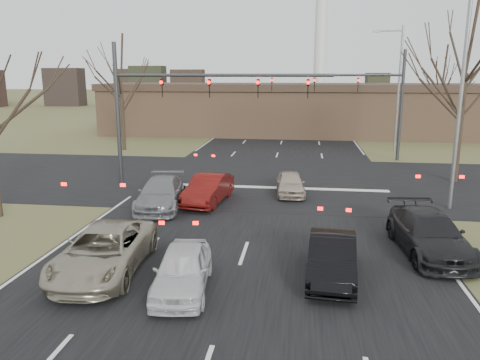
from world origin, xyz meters
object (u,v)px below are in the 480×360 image
object	(u,v)px
car_silver_suv	(104,251)
streetlight_right_near	(457,89)
mast_arm_far	(362,92)
car_white_sedan	(182,269)
car_charcoal_sedan	(429,234)
building	(304,109)
car_silver_ahead	(290,183)
car_grey_ahead	(161,193)
mast_arm_near	(173,96)
car_black_hatch	(332,258)
streetlight_right_far	(397,83)
car_red_ahead	(208,189)

from	to	relation	value
car_silver_suv	streetlight_right_near	bearing A→B (deg)	31.36
mast_arm_far	car_white_sedan	world-z (taller)	mast_arm_far
car_charcoal_sedan	building	bearing A→B (deg)	92.29
car_charcoal_sedan	car_silver_ahead	world-z (taller)	car_charcoal_sedan
car_grey_ahead	mast_arm_near	bearing A→B (deg)	89.52
streetlight_right_near	car_grey_ahead	distance (m)	14.45
car_white_sedan	car_black_hatch	distance (m)	4.64
streetlight_right_far	car_charcoal_sedan	bearing A→B (deg)	-96.97
streetlight_right_near	car_grey_ahead	bearing A→B (deg)	-173.03
mast_arm_near	streetlight_right_far	bearing A→B (deg)	43.89
mast_arm_far	car_silver_ahead	distance (m)	13.07
mast_arm_near	car_black_hatch	xyz separation A→B (m)	(8.21, -11.65, -4.40)
mast_arm_far	car_silver_ahead	bearing A→B (deg)	-112.96
mast_arm_near	car_white_sedan	xyz separation A→B (m)	(3.80, -13.11, -4.42)
car_grey_ahead	car_silver_ahead	size ratio (longest dim) A/B	1.35
car_silver_ahead	car_black_hatch	bearing A→B (deg)	-85.84
building	mast_arm_near	world-z (taller)	mast_arm_near
car_white_sedan	car_black_hatch	xyz separation A→B (m)	(4.40, 1.47, 0.02)
streetlight_right_far	car_white_sedan	distance (m)	29.58
car_red_ahead	car_silver_ahead	bearing A→B (deg)	36.51
mast_arm_near	mast_arm_far	xyz separation A→B (m)	(11.41, 10.00, -0.06)
car_silver_suv	car_white_sedan	bearing A→B (deg)	-22.06
car_white_sedan	car_black_hatch	world-z (taller)	car_black_hatch
car_black_hatch	mast_arm_near	bearing A→B (deg)	128.73
car_charcoal_sedan	car_red_ahead	world-z (taller)	car_charcoal_sedan
mast_arm_far	car_red_ahead	distance (m)	16.71
building	streetlight_right_near	distance (m)	28.97
car_silver_suv	car_charcoal_sedan	xyz separation A→B (m)	(10.74, 3.11, 0.00)
mast_arm_far	car_silver_suv	distance (m)	24.88
car_red_ahead	car_grey_ahead	bearing A→B (deg)	-144.99
streetlight_right_near	building	bearing A→B (deg)	103.69
mast_arm_far	car_white_sedan	distance (m)	24.72
mast_arm_far	car_silver_ahead	xyz separation A→B (m)	(-4.80, -11.33, -4.41)
mast_arm_near	car_black_hatch	distance (m)	14.91
mast_arm_far	streetlight_right_far	xyz separation A→B (m)	(3.14, 4.00, 0.57)
car_silver_suv	car_white_sedan	size ratio (longest dim) A/B	1.36
building	car_charcoal_sedan	bearing A→B (deg)	-82.48
car_white_sedan	car_charcoal_sedan	distance (m)	8.90
streetlight_right_far	car_red_ahead	bearing A→B (deg)	-124.16
car_red_ahead	car_white_sedan	bearing A→B (deg)	-75.82
car_silver_suv	car_silver_ahead	bearing A→B (deg)	58.86
mast_arm_far	car_grey_ahead	xyz separation A→B (m)	(-10.86, -14.65, -4.32)
car_black_hatch	car_charcoal_sedan	xyz separation A→B (m)	(3.52, 2.57, 0.06)
streetlight_right_near	car_black_hatch	world-z (taller)	streetlight_right_near
car_grey_ahead	streetlight_right_near	bearing A→B (deg)	-0.33
streetlight_right_near	car_silver_suv	bearing A→B (deg)	-144.90
mast_arm_near	car_white_sedan	bearing A→B (deg)	-73.83
car_grey_ahead	car_silver_ahead	xyz separation A→B (m)	(6.06, 3.33, -0.09)
mast_arm_near	car_grey_ahead	distance (m)	6.41
car_silver_suv	car_charcoal_sedan	world-z (taller)	car_charcoal_sedan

